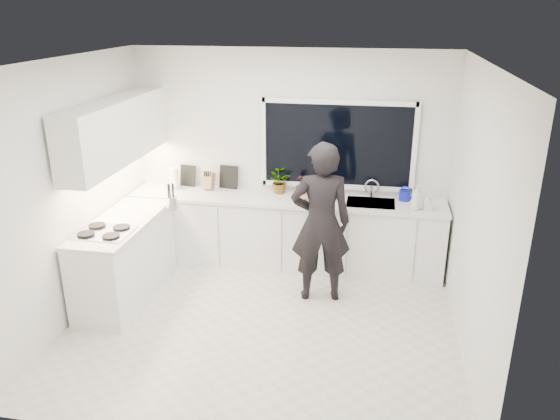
# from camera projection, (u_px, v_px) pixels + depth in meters

# --- Properties ---
(floor) EXTENTS (4.00, 3.50, 0.02)m
(floor) POSITION_uv_depth(u_px,v_px,m) (262.00, 325.00, 5.78)
(floor) COLOR beige
(floor) RESTS_ON ground
(wall_back) EXTENTS (4.00, 0.02, 2.70)m
(wall_back) POSITION_uv_depth(u_px,v_px,m) (290.00, 158.00, 6.92)
(wall_back) COLOR white
(wall_back) RESTS_ON ground
(wall_left) EXTENTS (0.02, 3.50, 2.70)m
(wall_left) POSITION_uv_depth(u_px,v_px,m) (71.00, 192.00, 5.64)
(wall_left) COLOR white
(wall_left) RESTS_ON ground
(wall_right) EXTENTS (0.02, 3.50, 2.70)m
(wall_right) POSITION_uv_depth(u_px,v_px,m) (476.00, 218.00, 4.97)
(wall_right) COLOR white
(wall_right) RESTS_ON ground
(ceiling) EXTENTS (4.00, 3.50, 0.02)m
(ceiling) POSITION_uv_depth(u_px,v_px,m) (259.00, 60.00, 4.83)
(ceiling) COLOR white
(ceiling) RESTS_ON wall_back
(window) EXTENTS (1.80, 0.02, 1.00)m
(window) POSITION_uv_depth(u_px,v_px,m) (337.00, 145.00, 6.72)
(window) COLOR black
(window) RESTS_ON wall_back
(base_cabinets_back) EXTENTS (3.92, 0.58, 0.88)m
(base_cabinets_back) POSITION_uv_depth(u_px,v_px,m) (285.00, 233.00, 6.96)
(base_cabinets_back) COLOR white
(base_cabinets_back) RESTS_ON floor
(base_cabinets_left) EXTENTS (0.58, 1.60, 0.88)m
(base_cabinets_left) POSITION_uv_depth(u_px,v_px,m) (125.00, 260.00, 6.23)
(base_cabinets_left) COLOR white
(base_cabinets_left) RESTS_ON floor
(countertop_back) EXTENTS (3.94, 0.62, 0.04)m
(countertop_back) POSITION_uv_depth(u_px,v_px,m) (285.00, 199.00, 6.79)
(countertop_back) COLOR silver
(countertop_back) RESTS_ON base_cabinets_back
(countertop_left) EXTENTS (0.62, 1.60, 0.04)m
(countertop_left) POSITION_uv_depth(u_px,v_px,m) (121.00, 222.00, 6.06)
(countertop_left) COLOR silver
(countertop_left) RESTS_ON base_cabinets_left
(upper_cabinets) EXTENTS (0.34, 2.10, 0.70)m
(upper_cabinets) POSITION_uv_depth(u_px,v_px,m) (116.00, 131.00, 6.07)
(upper_cabinets) COLOR white
(upper_cabinets) RESTS_ON wall_left
(sink) EXTENTS (0.58, 0.42, 0.14)m
(sink) POSITION_uv_depth(u_px,v_px,m) (370.00, 206.00, 6.63)
(sink) COLOR silver
(sink) RESTS_ON countertop_back
(faucet) EXTENTS (0.03, 0.03, 0.22)m
(faucet) POSITION_uv_depth(u_px,v_px,m) (372.00, 189.00, 6.76)
(faucet) COLOR silver
(faucet) RESTS_ON countertop_back
(stovetop) EXTENTS (0.56, 0.48, 0.03)m
(stovetop) POSITION_uv_depth(u_px,v_px,m) (104.00, 231.00, 5.73)
(stovetop) COLOR black
(stovetop) RESTS_ON countertop_left
(person) EXTENTS (0.74, 0.56, 1.84)m
(person) POSITION_uv_depth(u_px,v_px,m) (321.00, 223.00, 6.00)
(person) COLOR black
(person) RESTS_ON floor
(pizza_tray) EXTENTS (0.49, 0.44, 0.03)m
(pizza_tray) POSITION_uv_depth(u_px,v_px,m) (316.00, 199.00, 6.69)
(pizza_tray) COLOR #B3B3B7
(pizza_tray) RESTS_ON countertop_back
(pizza) EXTENTS (0.45, 0.39, 0.01)m
(pizza) POSITION_uv_depth(u_px,v_px,m) (316.00, 198.00, 6.69)
(pizza) COLOR red
(pizza) RESTS_ON pizza_tray
(watering_can) EXTENTS (0.15, 0.15, 0.13)m
(watering_can) POSITION_uv_depth(u_px,v_px,m) (405.00, 195.00, 6.67)
(watering_can) COLOR #1219AF
(watering_can) RESTS_ON countertop_back
(paper_towel_roll) EXTENTS (0.12, 0.12, 0.26)m
(paper_towel_roll) POSITION_uv_depth(u_px,v_px,m) (174.00, 179.00, 7.09)
(paper_towel_roll) COLOR white
(paper_towel_roll) RESTS_ON countertop_back
(knife_block) EXTENTS (0.15, 0.12, 0.22)m
(knife_block) POSITION_uv_depth(u_px,v_px,m) (209.00, 181.00, 7.05)
(knife_block) COLOR #8E6342
(knife_block) RESTS_ON countertop_back
(utensil_crock) EXTENTS (0.14, 0.14, 0.16)m
(utensil_crock) POSITION_uv_depth(u_px,v_px,m) (172.00, 203.00, 6.37)
(utensil_crock) COLOR silver
(utensil_crock) RESTS_ON countertop_left
(picture_frame_large) EXTENTS (0.22, 0.07, 0.28)m
(picture_frame_large) POSITION_uv_depth(u_px,v_px,m) (188.00, 176.00, 7.19)
(picture_frame_large) COLOR black
(picture_frame_large) RESTS_ON countertop_back
(picture_frame_small) EXTENTS (0.25, 0.05, 0.30)m
(picture_frame_small) POSITION_uv_depth(u_px,v_px,m) (229.00, 177.00, 7.09)
(picture_frame_small) COLOR black
(picture_frame_small) RESTS_ON countertop_back
(herb_plants) EXTENTS (0.84, 0.34, 0.31)m
(herb_plants) POSITION_uv_depth(u_px,v_px,m) (289.00, 182.00, 6.88)
(herb_plants) COLOR #26662D
(herb_plants) RESTS_ON countertop_back
(soap_bottles) EXTENTS (0.27, 0.16, 0.30)m
(soap_bottles) POSITION_uv_depth(u_px,v_px,m) (420.00, 199.00, 6.34)
(soap_bottles) COLOR #D8BF66
(soap_bottles) RESTS_ON countertop_back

